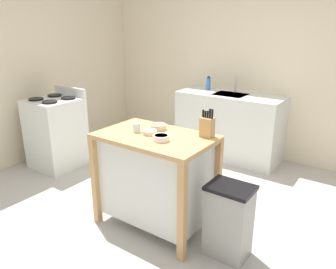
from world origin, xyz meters
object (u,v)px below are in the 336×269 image
object	(u,v)px
knife_block	(207,126)
sink_faucet	(236,85)
bowl_ceramic_wide	(159,127)
stove	(56,133)
trash_bin	(229,221)
bottle_spray_cleaner	(208,83)
bowl_stoneware_deep	(150,132)
bowl_ceramic_small	(161,138)
drinking_cup	(137,128)
kitchen_island	(156,176)

from	to	relation	value
knife_block	sink_faucet	xyz separation A→B (m)	(-0.59, 1.89, 0.03)
bowl_ceramic_wide	stove	distance (m)	1.90
trash_bin	bottle_spray_cleaner	bearing A→B (deg)	122.84
bowl_stoneware_deep	bottle_spray_cleaner	size ratio (longest dim) A/B	0.68
bowl_ceramic_small	trash_bin	distance (m)	0.87
knife_block	sink_faucet	distance (m)	1.98
drinking_cup	stove	world-z (taller)	stove
bowl_stoneware_deep	bottle_spray_cleaner	bearing A→B (deg)	104.70
bowl_ceramic_small	sink_faucet	size ratio (longest dim) A/B	0.63
kitchen_island	bowl_ceramic_wide	xyz separation A→B (m)	(-0.07, 0.15, 0.42)
drinking_cup	trash_bin	distance (m)	1.13
kitchen_island	drinking_cup	size ratio (longest dim) A/B	12.08
sink_faucet	bottle_spray_cleaner	world-z (taller)	sink_faucet
kitchen_island	trash_bin	distance (m)	0.78
trash_bin	sink_faucet	bearing A→B (deg)	113.87
knife_block	bowl_ceramic_wide	world-z (taller)	knife_block
bowl_ceramic_wide	trash_bin	size ratio (longest dim) A/B	0.23
kitchen_island	bottle_spray_cleaner	world-z (taller)	bottle_spray_cleaner
drinking_cup	trash_bin	world-z (taller)	drinking_cup
knife_block	trash_bin	size ratio (longest dim) A/B	0.40
stove	bowl_stoneware_deep	bearing A→B (deg)	-10.60
bowl_ceramic_wide	bottle_spray_cleaner	xyz separation A→B (m)	(-0.53, 1.94, 0.08)
bowl_ceramic_wide	bowl_stoneware_deep	bearing A→B (deg)	-83.03
knife_block	drinking_cup	bearing A→B (deg)	-156.18
drinking_cup	bottle_spray_cleaner	size ratio (longest dim) A/B	0.44
trash_bin	stove	size ratio (longest dim) A/B	0.61
bowl_ceramic_small	trash_bin	xyz separation A→B (m)	(0.62, 0.07, -0.61)
knife_block	bowl_ceramic_wide	distance (m)	0.48
kitchen_island	bowl_stoneware_deep	distance (m)	0.42
bowl_ceramic_wide	bowl_ceramic_small	world-z (taller)	same
bowl_stoneware_deep	stove	bearing A→B (deg)	169.40
bowl_ceramic_wide	drinking_cup	size ratio (longest dim) A/B	1.74
drinking_cup	stove	distance (m)	1.83
drinking_cup	bottle_spray_cleaner	bearing A→B (deg)	101.16
knife_block	drinking_cup	distance (m)	0.64
bowl_ceramic_wide	stove	xyz separation A→B (m)	(-1.84, 0.19, -0.46)
bowl_stoneware_deep	trash_bin	xyz separation A→B (m)	(0.81, -0.01, -0.60)
bowl_ceramic_wide	sink_faucet	world-z (taller)	sink_faucet
bowl_ceramic_wide	stove	world-z (taller)	stove
kitchen_island	drinking_cup	distance (m)	0.48
kitchen_island	bowl_stoneware_deep	xyz separation A→B (m)	(-0.05, -0.01, 0.42)
knife_block	drinking_cup	world-z (taller)	knife_block
sink_faucet	bottle_spray_cleaner	xyz separation A→B (m)	(-0.41, -0.03, -0.02)
bowl_ceramic_small	stove	bearing A→B (deg)	168.15
drinking_cup	sink_faucet	world-z (taller)	sink_faucet
drinking_cup	trash_bin	xyz separation A→B (m)	(0.94, 0.01, -0.63)
bowl_ceramic_wide	bowl_stoneware_deep	size ratio (longest dim) A/B	1.12
knife_block	bowl_stoneware_deep	xyz separation A→B (m)	(-0.45, -0.24, -0.07)
kitchen_island	bowl_stoneware_deep	bearing A→B (deg)	-170.41
bowl_ceramic_wide	trash_bin	distance (m)	1.04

